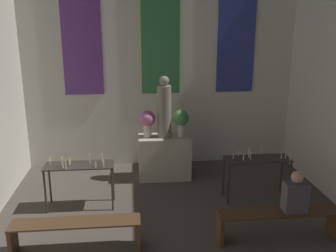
# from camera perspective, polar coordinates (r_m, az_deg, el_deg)

# --- Properties ---
(wall_back) EXTENTS (6.38, 0.16, 5.36)m
(wall_back) POSITION_cam_1_polar(r_m,az_deg,el_deg) (8.59, -1.18, 11.69)
(wall_back) COLOR silver
(wall_back) RESTS_ON ground_plane
(altar) EXTENTS (1.11, 0.59, 0.93)m
(altar) POSITION_cam_1_polar(r_m,az_deg,el_deg) (8.13, -0.56, -4.74)
(altar) COLOR #BCB29E
(altar) RESTS_ON ground_plane
(statue) EXTENTS (0.29, 0.29, 1.29)m
(statue) POSITION_cam_1_polar(r_m,az_deg,el_deg) (7.82, -0.58, 2.60)
(statue) COLOR gray
(statue) RESTS_ON altar
(flower_vase_left) EXTENTS (0.34, 0.34, 0.57)m
(flower_vase_left) POSITION_cam_1_polar(r_m,az_deg,el_deg) (7.86, -3.16, 0.83)
(flower_vase_left) COLOR beige
(flower_vase_left) RESTS_ON altar
(flower_vase_right) EXTENTS (0.34, 0.34, 0.57)m
(flower_vase_right) POSITION_cam_1_polar(r_m,az_deg,el_deg) (7.92, 1.99, 0.96)
(flower_vase_right) COLOR beige
(flower_vase_right) RESTS_ON altar
(candle_rack_left) EXTENTS (1.23, 0.45, 1.01)m
(candle_rack_left) POSITION_cam_1_polar(r_m,az_deg,el_deg) (6.96, -13.37, -6.64)
(candle_rack_left) COLOR #332D28
(candle_rack_left) RESTS_ON ground_plane
(candle_rack_right) EXTENTS (1.23, 0.45, 1.01)m
(candle_rack_right) POSITION_cam_1_polar(r_m,az_deg,el_deg) (7.27, 13.41, -5.64)
(candle_rack_right) COLOR #332D28
(candle_rack_right) RESTS_ON ground_plane
(pew_back_left) EXTENTS (1.89, 0.36, 0.48)m
(pew_back_left) POSITION_cam_1_polar(r_m,az_deg,el_deg) (5.86, -13.82, -15.11)
(pew_back_left) COLOR #4C331E
(pew_back_left) RESTS_ON ground_plane
(pew_back_right) EXTENTS (1.89, 0.36, 0.48)m
(pew_back_right) POSITION_cam_1_polar(r_m,az_deg,el_deg) (6.21, 16.44, -13.47)
(pew_back_right) COLOR #4C331E
(pew_back_right) RESTS_ON ground_plane
(person_seated) EXTENTS (0.36, 0.24, 0.65)m
(person_seated) POSITION_cam_1_polar(r_m,az_deg,el_deg) (6.11, 18.85, -9.81)
(person_seated) COLOR #564C56
(person_seated) RESTS_ON pew_back_right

